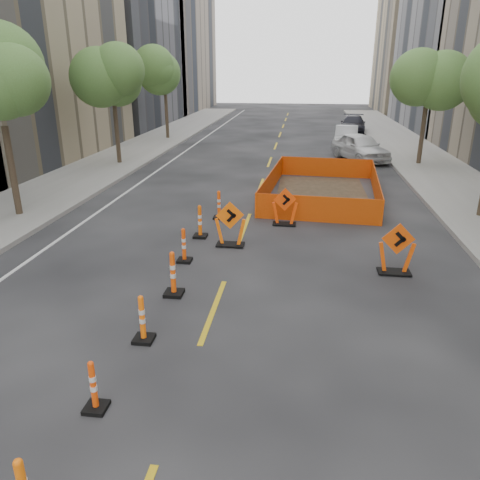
# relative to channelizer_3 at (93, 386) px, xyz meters

# --- Properties ---
(ground_plane) EXTENTS (140.00, 140.00, 0.00)m
(ground_plane) POSITION_rel_channelizer_3_xyz_m (1.28, -0.48, -0.46)
(ground_plane) COLOR black
(sidewalk_left) EXTENTS (4.00, 90.00, 0.15)m
(sidewalk_left) POSITION_rel_channelizer_3_xyz_m (-7.72, 11.52, -0.38)
(sidewalk_left) COLOR gray
(sidewalk_left) RESTS_ON ground
(bld_left_d) EXTENTS (12.00, 16.00, 14.00)m
(bld_left_d) POSITION_rel_channelizer_3_xyz_m (-15.72, 38.72, 6.54)
(bld_left_d) COLOR #4C4C51
(bld_left_d) RESTS_ON ground
(bld_left_e) EXTENTS (12.00, 20.00, 20.00)m
(bld_left_e) POSITION_rel_channelizer_3_xyz_m (-15.72, 55.12, 9.54)
(bld_left_e) COLOR gray
(bld_left_e) RESTS_ON ground
(bld_right_e) EXTENTS (12.00, 14.00, 16.00)m
(bld_right_e) POSITION_rel_channelizer_3_xyz_m (18.28, 58.12, 7.54)
(bld_right_e) COLOR tan
(bld_right_e) RESTS_ON ground
(tree_l_c) EXTENTS (2.80, 2.80, 5.95)m
(tree_l_c) POSITION_rel_channelizer_3_xyz_m (-7.12, 19.52, 4.07)
(tree_l_c) COLOR #382B1E
(tree_l_c) RESTS_ON ground
(tree_l_d) EXTENTS (2.80, 2.80, 5.95)m
(tree_l_d) POSITION_rel_channelizer_3_xyz_m (-7.12, 29.52, 4.07)
(tree_l_d) COLOR #382B1E
(tree_l_d) RESTS_ON ground
(tree_r_c) EXTENTS (2.80, 2.80, 5.95)m
(tree_r_c) POSITION_rel_channelizer_3_xyz_m (9.68, 21.52, 4.07)
(tree_r_c) COLOR #382B1E
(tree_r_c) RESTS_ON ground
(channelizer_3) EXTENTS (0.36, 0.36, 0.92)m
(channelizer_3) POSITION_rel_channelizer_3_xyz_m (0.00, 0.00, 0.00)
(channelizer_3) COLOR #EC4409
(channelizer_3) RESTS_ON ground
(channelizer_4) EXTENTS (0.40, 0.40, 1.02)m
(channelizer_4) POSITION_rel_channelizer_3_xyz_m (0.11, 2.07, 0.05)
(channelizer_4) COLOR #FF650A
(channelizer_4) RESTS_ON ground
(channelizer_5) EXTENTS (0.45, 0.45, 1.13)m
(channelizer_5) POSITION_rel_channelizer_3_xyz_m (0.19, 4.13, 0.11)
(channelizer_5) COLOR #EF4B0A
(channelizer_5) RESTS_ON ground
(channelizer_6) EXTENTS (0.40, 0.40, 1.01)m
(channelizer_6) POSITION_rel_channelizer_3_xyz_m (-0.06, 6.20, 0.04)
(channelizer_6) COLOR #EC4609
(channelizer_6) RESTS_ON ground
(channelizer_7) EXTENTS (0.43, 0.43, 1.09)m
(channelizer_7) POSITION_rel_channelizer_3_xyz_m (-0.04, 8.26, 0.08)
(channelizer_7) COLOR #E15709
(channelizer_7) RESTS_ON ground
(channelizer_8) EXTENTS (0.41, 0.41, 1.05)m
(channelizer_8) POSITION_rel_channelizer_3_xyz_m (0.22, 10.33, 0.06)
(channelizer_8) COLOR #EE4A0A
(channelizer_8) RESTS_ON ground
(chevron_sign_left) EXTENTS (1.07, 0.80, 1.43)m
(chevron_sign_left) POSITION_rel_channelizer_3_xyz_m (1.05, 7.62, 0.26)
(chevron_sign_left) COLOR #FF630A
(chevron_sign_left) RESTS_ON ground
(chevron_sign_center) EXTENTS (1.01, 0.78, 1.34)m
(chevron_sign_center) POSITION_rel_channelizer_3_xyz_m (2.62, 9.89, 0.21)
(chevron_sign_center) COLOR #FF460A
(chevron_sign_center) RESTS_ON ground
(chevron_sign_right) EXTENTS (0.98, 0.62, 1.43)m
(chevron_sign_right) POSITION_rel_channelizer_3_xyz_m (5.73, 6.14, 0.26)
(chevron_sign_right) COLOR #DE4609
(chevron_sign_right) RESTS_ON ground
(safety_fence) EXTENTS (5.05, 7.93, 0.95)m
(safety_fence) POSITION_rel_channelizer_3_xyz_m (4.07, 14.17, 0.02)
(safety_fence) COLOR #FF4D0D
(safety_fence) RESTS_ON ground
(parked_car_near) EXTENTS (3.50, 5.01, 1.58)m
(parked_car_near) POSITION_rel_channelizer_3_xyz_m (6.55, 22.68, 0.33)
(parked_car_near) COLOR silver
(parked_car_near) RESTS_ON ground
(parked_car_mid) EXTENTS (1.89, 4.42, 1.42)m
(parked_car_mid) POSITION_rel_channelizer_3_xyz_m (6.14, 27.76, 0.25)
(parked_car_mid) COLOR #A2A3A8
(parked_car_mid) RESTS_ON ground
(parked_car_far) EXTENTS (2.51, 5.09, 1.42)m
(parked_car_far) POSITION_rel_channelizer_3_xyz_m (7.29, 35.32, 0.25)
(parked_car_far) COLOR black
(parked_car_far) RESTS_ON ground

